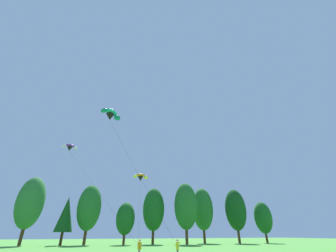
% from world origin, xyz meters
% --- Properties ---
extents(treeline_tree_d, '(5.42, 5.42, 13.42)m').
position_xyz_m(treeline_tree_d, '(-17.68, 51.64, 8.12)').
color(treeline_tree_d, '#472D19').
rests_on(treeline_tree_d, ground_plane).
extents(treeline_tree_e, '(3.69, 3.69, 9.48)m').
position_xyz_m(treeline_tree_e, '(-10.28, 50.71, 5.94)').
color(treeline_tree_e, '#472D19').
rests_on(treeline_tree_e, ground_plane).
extents(treeline_tree_f, '(5.13, 5.13, 12.35)m').
position_xyz_m(treeline_tree_f, '(-5.73, 50.84, 7.47)').
color(treeline_tree_f, '#472D19').
rests_on(treeline_tree_f, ground_plane).
extents(treeline_tree_g, '(4.13, 4.13, 8.61)m').
position_xyz_m(treeline_tree_g, '(2.23, 48.84, 5.21)').
color(treeline_tree_g, '#472D19').
rests_on(treeline_tree_g, ground_plane).
extents(treeline_tree_h, '(5.16, 5.16, 12.43)m').
position_xyz_m(treeline_tree_h, '(9.08, 49.87, 7.52)').
color(treeline_tree_h, '#472D19').
rests_on(treeline_tree_h, ground_plane).
extents(treeline_tree_i, '(5.45, 5.45, 13.52)m').
position_xyz_m(treeline_tree_i, '(15.96, 46.20, 8.18)').
color(treeline_tree_i, '#472D19').
rests_on(treeline_tree_i, ground_plane).
extents(treeline_tree_j, '(5.43, 5.43, 13.44)m').
position_xyz_m(treeline_tree_j, '(22.93, 50.55, 8.14)').
color(treeline_tree_j, '#472D19').
rests_on(treeline_tree_j, ground_plane).
extents(treeline_tree_k, '(5.32, 5.32, 13.05)m').
position_xyz_m(treeline_tree_k, '(30.85, 47.11, 7.90)').
color(treeline_tree_k, '#472D19').
rests_on(treeline_tree_k, ground_plane).
extents(treeline_tree_l, '(4.50, 4.50, 10.02)m').
position_xyz_m(treeline_tree_l, '(38.63, 46.09, 6.06)').
color(treeline_tree_l, '#472D19').
rests_on(treeline_tree_l, ground_plane).
extents(kite_flyer_near, '(0.28, 0.58, 1.69)m').
position_xyz_m(kite_flyer_near, '(-1.87, 18.59, 0.99)').
color(kite_flyer_near, gray).
rests_on(kite_flyer_near, ground_plane).
extents(kite_flyer_mid, '(0.74, 0.75, 1.69)m').
position_xyz_m(kite_flyer_mid, '(1.26, 16.89, 1.00)').
color(kite_flyer_mid, '#4C4C51').
rests_on(kite_flyer_mid, ground_plane).
extents(parafoil_kite_high_orange, '(4.89, 15.11, 10.47)m').
position_xyz_m(parafoil_kite_high_orange, '(1.37, 33.15, 10.99)').
color(parafoil_kite_high_orange, orange).
extents(parafoil_kite_mid_teal, '(8.29, 9.58, 17.11)m').
position_xyz_m(parafoil_kite_mid_teal, '(-5.59, 25.17, 17.92)').
color(parafoil_kite_mid_teal, teal).
extents(parafoil_kite_far_purple, '(9.64, 11.99, 13.14)m').
position_xyz_m(parafoil_kite_far_purple, '(-10.51, 29.98, 13.79)').
color(parafoil_kite_far_purple, purple).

